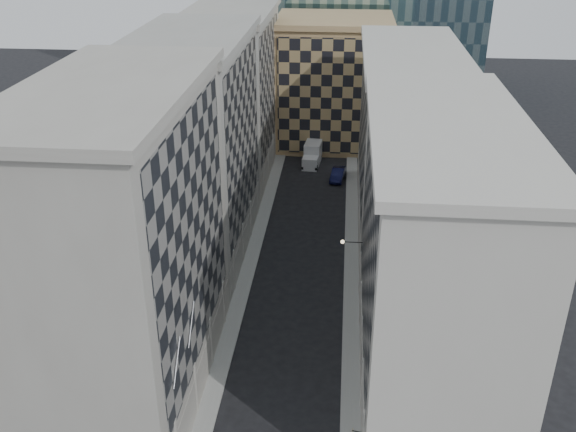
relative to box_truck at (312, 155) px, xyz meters
The scene contains 12 objects.
sidewalk_west 28.70m from the box_truck, 99.69° to the right, with size 1.50×100.00×0.15m, color #969691.
sidewalk_east 28.86m from the box_truck, 78.65° to the right, with size 1.50×100.00×0.15m, color #969691.
bldg_left_a 49.54m from the box_truck, 102.48° to the right, with size 10.80×22.80×23.70m.
bldg_left_b 29.12m from the box_truck, 112.48° to the right, with size 10.80×22.80×22.70m.
bldg_left_c 14.52m from the box_truck, 162.66° to the right, with size 10.80×22.80×21.70m.
bldg_right_a 45.62m from the box_truck, 75.36° to the right, with size 10.80×26.80×20.70m.
bldg_right_b 21.58m from the box_truck, 55.17° to the right, with size 10.80×28.80×19.70m.
tan_block 12.84m from the box_truck, 75.87° to the left, with size 16.80×14.80×18.80m.
flagpoles_left 52.98m from the box_truck, 95.98° to the right, with size 0.10×6.33×2.33m.
bracket_lamp 34.95m from the box_truck, 82.02° to the right, with size 1.98×0.36×0.36m.
box_truck is the anchor object (origin of this frame).
dark_car 6.63m from the box_truck, 55.27° to the right, with size 1.63×4.67×1.54m, color #0F1238.
Camera 1 is at (3.92, -27.02, 33.97)m, focal length 40.00 mm.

